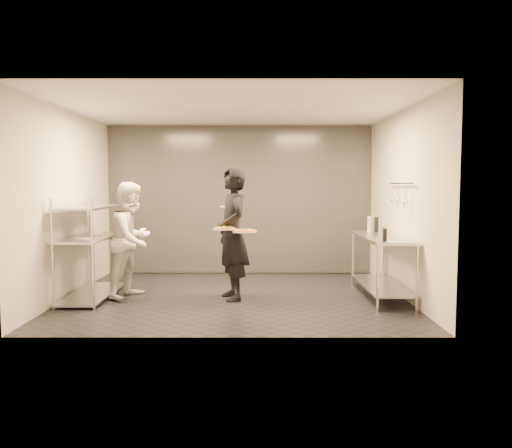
{
  "coord_description": "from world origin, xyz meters",
  "views": [
    {
      "loc": [
        0.31,
        -7.37,
        1.68
      ],
      "look_at": [
        0.3,
        -0.02,
        1.1
      ],
      "focal_mm": 35.0,
      "sensor_mm": 36.0,
      "label": 1
    }
  ],
  "objects_px": {
    "pos_monitor": "(385,234)",
    "bottle_clear": "(371,225)",
    "pass_rack": "(91,246)",
    "waiter": "(232,234)",
    "bottle_dark": "(376,224)",
    "pizza_plate_near": "(225,228)",
    "prep_counter": "(382,256)",
    "bottle_green": "(370,224)",
    "salad_plate": "(230,205)",
    "chef": "(132,240)",
    "pizza_plate_far": "(244,231)"
  },
  "relations": [
    {
      "from": "pizza_plate_far",
      "to": "bottle_green",
      "type": "height_order",
      "value": "bottle_green"
    },
    {
      "from": "salad_plate",
      "to": "bottle_green",
      "type": "xyz_separation_m",
      "value": [
        2.21,
        0.48,
        -0.32
      ]
    },
    {
      "from": "chef",
      "to": "waiter",
      "type": "bearing_deg",
      "value": -76.69
    },
    {
      "from": "salad_plate",
      "to": "bottle_green",
      "type": "relative_size",
      "value": 1.14
    },
    {
      "from": "prep_counter",
      "to": "pizza_plate_near",
      "type": "bearing_deg",
      "value": -170.6
    },
    {
      "from": "bottle_green",
      "to": "bottle_clear",
      "type": "height_order",
      "value": "bottle_green"
    },
    {
      "from": "prep_counter",
      "to": "bottle_green",
      "type": "relative_size",
      "value": 6.93
    },
    {
      "from": "pizza_plate_far",
      "to": "bottle_green",
      "type": "bearing_deg",
      "value": 26.93
    },
    {
      "from": "waiter",
      "to": "prep_counter",
      "type": "bearing_deg",
      "value": 75.0
    },
    {
      "from": "salad_plate",
      "to": "chef",
      "type": "bearing_deg",
      "value": -176.83
    },
    {
      "from": "prep_counter",
      "to": "chef",
      "type": "height_order",
      "value": "chef"
    },
    {
      "from": "waiter",
      "to": "pizza_plate_far",
      "type": "xyz_separation_m",
      "value": [
        0.18,
        -0.27,
        0.07
      ]
    },
    {
      "from": "pizza_plate_near",
      "to": "salad_plate",
      "type": "xyz_separation_m",
      "value": [
        0.05,
        0.49,
        0.3
      ]
    },
    {
      "from": "bottle_green",
      "to": "bottle_dark",
      "type": "relative_size",
      "value": 1.1
    },
    {
      "from": "prep_counter",
      "to": "salad_plate",
      "type": "relative_size",
      "value": 6.07
    },
    {
      "from": "pass_rack",
      "to": "waiter",
      "type": "height_order",
      "value": "waiter"
    },
    {
      "from": "pass_rack",
      "to": "pos_monitor",
      "type": "relative_size",
      "value": 6.73
    },
    {
      "from": "pizza_plate_near",
      "to": "salad_plate",
      "type": "bearing_deg",
      "value": 83.88
    },
    {
      "from": "waiter",
      "to": "chef",
      "type": "bearing_deg",
      "value": -115.53
    },
    {
      "from": "prep_counter",
      "to": "chef",
      "type": "distance_m",
      "value": 3.74
    },
    {
      "from": "waiter",
      "to": "chef",
      "type": "height_order",
      "value": "waiter"
    },
    {
      "from": "bottle_dark",
      "to": "pass_rack",
      "type": "bearing_deg",
      "value": -170.86
    },
    {
      "from": "prep_counter",
      "to": "pizza_plate_far",
      "type": "height_order",
      "value": "pizza_plate_far"
    },
    {
      "from": "prep_counter",
      "to": "pass_rack",
      "type": "bearing_deg",
      "value": -179.97
    },
    {
      "from": "bottle_clear",
      "to": "prep_counter",
      "type": "bearing_deg",
      "value": -90.85
    },
    {
      "from": "salad_plate",
      "to": "bottle_green",
      "type": "distance_m",
      "value": 2.29
    },
    {
      "from": "pizza_plate_near",
      "to": "bottle_dark",
      "type": "bearing_deg",
      "value": 24.45
    },
    {
      "from": "waiter",
      "to": "pos_monitor",
      "type": "xyz_separation_m",
      "value": [
        2.1,
        -0.46,
        0.04
      ]
    },
    {
      "from": "bottle_clear",
      "to": "bottle_dark",
      "type": "xyz_separation_m",
      "value": [
        0.07,
        -0.09,
        0.02
      ]
    },
    {
      "from": "prep_counter",
      "to": "bottle_dark",
      "type": "height_order",
      "value": "bottle_dark"
    },
    {
      "from": "waiter",
      "to": "bottle_clear",
      "type": "relative_size",
      "value": 9.73
    },
    {
      "from": "chef",
      "to": "bottle_dark",
      "type": "relative_size",
      "value": 7.26
    },
    {
      "from": "chef",
      "to": "bottle_clear",
      "type": "xyz_separation_m",
      "value": [
        3.74,
        0.77,
        0.16
      ]
    },
    {
      "from": "pos_monitor",
      "to": "bottle_clear",
      "type": "distance_m",
      "value": 1.42
    },
    {
      "from": "chef",
      "to": "pizza_plate_near",
      "type": "distance_m",
      "value": 1.49
    },
    {
      "from": "chef",
      "to": "pizza_plate_near",
      "type": "relative_size",
      "value": 5.34
    },
    {
      "from": "pizza_plate_near",
      "to": "bottle_clear",
      "type": "height_order",
      "value": "bottle_clear"
    },
    {
      "from": "pass_rack",
      "to": "pizza_plate_near",
      "type": "relative_size",
      "value": 4.97
    },
    {
      "from": "bottle_clear",
      "to": "pizza_plate_near",
      "type": "bearing_deg",
      "value": -153.05
    },
    {
      "from": "pizza_plate_near",
      "to": "bottle_clear",
      "type": "bearing_deg",
      "value": 26.95
    },
    {
      "from": "pass_rack",
      "to": "waiter",
      "type": "relative_size",
      "value": 0.83
    },
    {
      "from": "chef",
      "to": "bottle_clear",
      "type": "height_order",
      "value": "chef"
    },
    {
      "from": "salad_plate",
      "to": "bottle_dark",
      "type": "height_order",
      "value": "salad_plate"
    },
    {
      "from": "pass_rack",
      "to": "salad_plate",
      "type": "xyz_separation_m",
      "value": [
        2.07,
        0.11,
        0.6
      ]
    },
    {
      "from": "pizza_plate_near",
      "to": "bottle_dark",
      "type": "relative_size",
      "value": 1.36
    },
    {
      "from": "prep_counter",
      "to": "chef",
      "type": "bearing_deg",
      "value": 179.56
    },
    {
      "from": "pass_rack",
      "to": "chef",
      "type": "relative_size",
      "value": 0.93
    },
    {
      "from": "salad_plate",
      "to": "pizza_plate_near",
      "type": "bearing_deg",
      "value": -96.12
    },
    {
      "from": "waiter",
      "to": "bottle_green",
      "type": "xyz_separation_m",
      "value": [
        2.17,
        0.74,
        0.08
      ]
    },
    {
      "from": "pizza_plate_far",
      "to": "pos_monitor",
      "type": "height_order",
      "value": "pos_monitor"
    }
  ]
}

